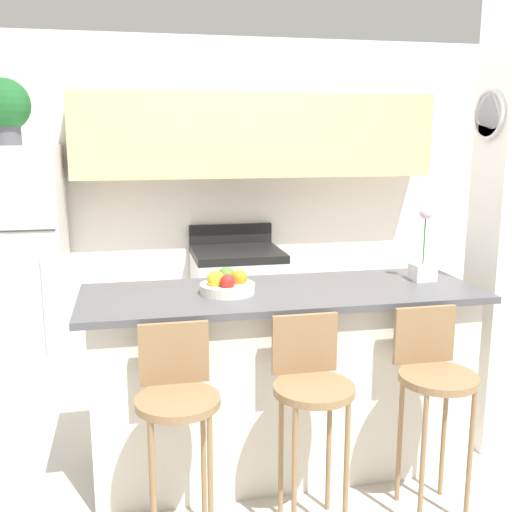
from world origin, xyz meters
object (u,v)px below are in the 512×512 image
Objects in this scene: fruit_bowl at (227,284)px; bar_stool_mid at (311,391)px; refrigerator at (17,266)px; bar_stool_right at (434,380)px; stove_range at (237,305)px; orchid_vase at (423,260)px; bar_stool_left at (177,403)px; potted_plant_on_fridge at (4,108)px.

bar_stool_mid is at bearing -61.18° from fruit_bowl.
refrigerator is 3.02m from bar_stool_right.
fruit_bowl is at bearing -50.18° from refrigerator.
stove_range is 2.59× the size of orchid_vase.
fruit_bowl is at bearing 60.05° from bar_stool_left.
bar_stool_mid is 2.92m from potted_plant_on_fridge.
bar_stool_right is at bearing 0.00° from bar_stool_left.
refrigerator reaches higher than fruit_bowl.
bar_stool_right is (0.56, -2.11, 0.20)m from stove_range.
refrigerator is at bearing 136.40° from bar_stool_right.
orchid_vase is at bearing 22.33° from bar_stool_left.
bar_stool_mid is at bearing -52.73° from potted_plant_on_fridge.
bar_stool_mid is 1.10m from orchid_vase.
fruit_bowl is (-0.33, -1.58, 0.58)m from stove_range.
bar_stool_mid is 2.38× the size of orchid_vase.
orchid_vase is (0.78, -1.52, 0.65)m from stove_range.
stove_range is 1.71m from fruit_bowl.
refrigerator is at bearing 148.12° from orchid_vase.
stove_range is 1.83m from orchid_vase.
orchid_vase is at bearing -62.93° from stove_range.
stove_range is 1.09× the size of bar_stool_left.
bar_stool_mid is at bearing 180.00° from bar_stool_right.
bar_stool_left is 1.00× the size of bar_stool_right.
bar_stool_left is (0.98, -2.08, -0.20)m from refrigerator.
refrigerator reaches higher than bar_stool_right.
orchid_vase reaches higher than fruit_bowl.
orchid_vase is 1.12m from fruit_bowl.
refrigerator is 2.62m from bar_stool_mid.
potted_plant_on_fridge is 1.10× the size of orchid_vase.
bar_stool_left is 2.64m from potted_plant_on_fridge.
bar_stool_mid is 2.16× the size of potted_plant_on_fridge.
bar_stool_mid is (-0.04, -2.11, 0.20)m from stove_range.
bar_stool_left is at bearing 180.00° from bar_stool_mid.
bar_stool_left is 2.38× the size of orchid_vase.
stove_range is 2.19m from bar_stool_right.
potted_plant_on_fridge is at bearing 116.54° from refrigerator.
stove_range is 2.21m from bar_stool_left.
orchid_vase is at bearing 35.43° from bar_stool_mid.
bar_stool_left is (-0.64, -2.11, 0.20)m from stove_range.
fruit_bowl reaches higher than bar_stool_mid.
potted_plant_on_fridge is (-1.58, 2.08, 1.31)m from bar_stool_mid.
bar_stool_right is 3.51× the size of fruit_bowl.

